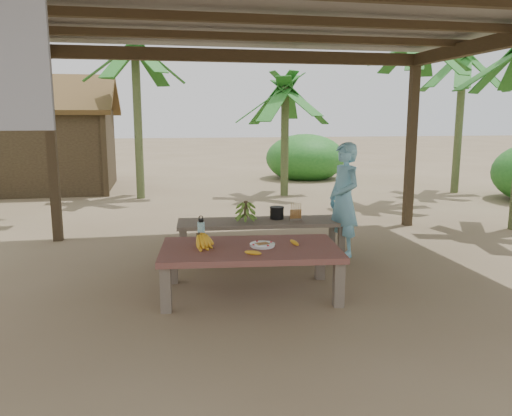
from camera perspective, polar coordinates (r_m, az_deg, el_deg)
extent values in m
plane|color=brown|center=(5.77, 2.58, -7.85)|extent=(80.00, 80.00, 0.00)
cube|color=black|center=(7.78, -22.29, 6.26)|extent=(0.13, 0.13, 2.70)
cube|color=black|center=(8.67, 17.31, 6.89)|extent=(0.13, 0.13, 2.70)
cube|color=black|center=(7.79, -1.43, 16.97)|extent=(5.80, 0.14, 0.18)
cube|color=slate|center=(5.60, 2.84, 21.88)|extent=(6.60, 5.60, 0.06)
cube|color=slate|center=(3.15, -26.70, 15.70)|extent=(0.45, 0.05, 0.85)
cube|color=brown|center=(4.77, -10.28, -9.15)|extent=(0.11, 0.11, 0.44)
cube|color=brown|center=(4.90, 9.43, -8.62)|extent=(0.11, 0.11, 0.44)
cube|color=brown|center=(5.57, -9.50, -6.28)|extent=(0.11, 0.11, 0.44)
cube|color=brown|center=(5.67, 7.33, -5.91)|extent=(0.11, 0.11, 0.44)
cube|color=maroon|center=(5.09, -0.68, -4.80)|extent=(1.90, 1.19, 0.06)
cube|color=brown|center=(6.39, -8.36, -4.27)|extent=(0.09, 0.09, 0.40)
cube|color=brown|center=(6.65, 9.72, -3.74)|extent=(0.09, 0.09, 0.40)
cube|color=brown|center=(6.84, -8.25, -3.30)|extent=(0.09, 0.09, 0.40)
cube|color=brown|center=(7.08, 8.68, -2.85)|extent=(0.09, 0.09, 0.40)
cube|color=brown|center=(6.61, 0.61, -1.67)|extent=(2.24, 0.77, 0.05)
cylinder|color=white|center=(5.09, 0.74, -4.38)|extent=(0.24, 0.24, 0.01)
cylinder|color=white|center=(5.08, 0.74, -4.21)|extent=(0.26, 0.26, 0.02)
cube|color=brown|center=(5.08, 0.74, -4.14)|extent=(0.15, 0.12, 0.02)
ellipsoid|color=yellow|center=(4.79, -0.34, -5.13)|extent=(0.17, 0.07, 0.04)
ellipsoid|color=yellow|center=(5.18, 4.41, -3.96)|extent=(0.08, 0.15, 0.04)
cylinder|color=#3AACB7|center=(5.30, -6.29, -2.73)|extent=(0.08, 0.08, 0.21)
cylinder|color=black|center=(5.27, -6.31, -1.43)|extent=(0.05, 0.05, 0.03)
torus|color=black|center=(5.26, -6.32, -1.11)|extent=(0.05, 0.01, 0.05)
cylinder|color=black|center=(6.72, 2.40, -0.58)|extent=(0.19, 0.19, 0.16)
imported|color=#74C0DC|center=(6.59, 10.02, 0.95)|extent=(0.45, 0.60, 1.49)
cube|color=black|center=(13.72, -24.69, 6.05)|extent=(4.00, 3.00, 2.00)
cube|color=brown|center=(12.89, -26.03, 11.75)|extent=(4.40, 1.73, 1.00)
cube|color=brown|center=(14.54, -24.32, 11.60)|extent=(4.40, 1.73, 1.00)
cylinder|color=#596638|center=(10.92, 17.58, 9.38)|extent=(0.18, 0.18, 3.42)
cylinder|color=#596638|center=(11.55, 3.30, 7.53)|extent=(0.18, 0.18, 2.48)
cylinder|color=#596638|center=(11.41, -13.34, 9.46)|extent=(0.18, 0.18, 3.36)
cylinder|color=#596638|center=(12.91, 22.18, 8.78)|extent=(0.18, 0.18, 3.24)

